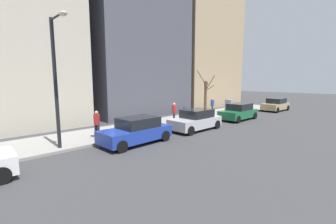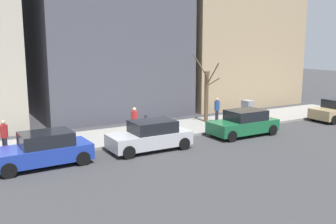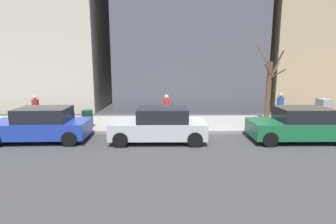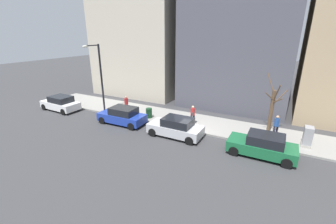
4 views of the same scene
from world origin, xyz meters
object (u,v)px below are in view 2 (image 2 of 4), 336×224
pedestrian_far_corner (4,135)px  trash_bin (64,139)px  pedestrian_near_meter (217,108)px  utility_box (247,111)px  pedestrian_midblock (134,120)px  bare_tree (206,94)px  parked_car_blue (43,150)px  parked_car_green (244,123)px  parking_meter (146,124)px  parked_car_silver (150,136)px

pedestrian_far_corner → trash_bin: bearing=73.4°
pedestrian_near_meter → pedestrian_far_corner: (-0.93, 13.41, 0.00)m
utility_box → pedestrian_midblock: bearing=89.8°
pedestrian_far_corner → utility_box: bearing=78.8°
bare_tree → pedestrian_far_corner: size_ratio=2.76×
utility_box → trash_bin: utility_box is taller
parked_car_blue → pedestrian_far_corner: 2.64m
parked_car_green → pedestrian_far_corner: size_ratio=2.53×
parked_car_green → bare_tree: 4.08m
parked_car_green → pedestrian_near_meter: size_ratio=2.53×
pedestrian_midblock → parking_meter: bearing=65.0°
bare_tree → trash_bin: bare_tree is taller
trash_bin → pedestrian_far_corner: bearing=85.2°
parked_car_silver → parked_car_blue: same height
parking_meter → pedestrian_midblock: 0.93m
parked_car_silver → pedestrian_far_corner: bearing=69.9°
parked_car_green → parked_car_blue: size_ratio=0.99×
parked_car_silver → trash_bin: bearing=60.5°
parked_car_blue → utility_box: 14.35m
bare_tree → pedestrian_midblock: bare_tree is taller
trash_bin → pedestrian_midblock: 4.21m
bare_tree → pedestrian_midblock: (-1.27, 5.98, -0.99)m
utility_box → trash_bin: (-0.40, 12.68, -0.25)m
parked_car_silver → pedestrian_midblock: 2.62m
parked_car_green → utility_box: bearing=-45.3°
parked_car_green → parking_meter: parked_car_green is taller
bare_tree → trash_bin: (-1.70, 10.14, -1.47)m
trash_bin → pedestrian_near_meter: bearing=-83.7°
parked_car_silver → pedestrian_near_meter: pedestrian_near_meter is taller
parked_car_green → parked_car_silver: 6.25m
parked_car_silver → pedestrian_near_meter: 7.59m
bare_tree → pedestrian_midblock: bearing=102.0°
parked_car_blue → pedestrian_midblock: (2.46, -5.62, 0.35)m
bare_tree → trash_bin: bearing=99.5°
utility_box → pedestrian_far_corner: pedestrian_far_corner is taller
parking_meter → pedestrian_far_corner: (0.68, 7.21, 0.11)m
parked_car_silver → parked_car_blue: size_ratio=0.99×
pedestrian_near_meter → pedestrian_far_corner: bearing=-34.4°
parked_car_green → pedestrian_midblock: 6.46m
utility_box → pedestrian_midblock: (0.03, 8.52, 0.24)m
parked_car_blue → trash_bin: bearing=-37.5°
trash_bin → parked_car_silver: bearing=-119.3°
parked_car_blue → pedestrian_far_corner: pedestrian_far_corner is taller
pedestrian_midblock → pedestrian_far_corner: 6.93m
parked_car_green → pedestrian_near_meter: bearing=-9.5°
parked_car_blue → pedestrian_midblock: pedestrian_midblock is taller
parked_car_green → trash_bin: size_ratio=4.68×
pedestrian_far_corner → parked_car_green: bearing=67.7°
utility_box → pedestrian_near_meter: 2.19m
parking_meter → trash_bin: bearing=84.2°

